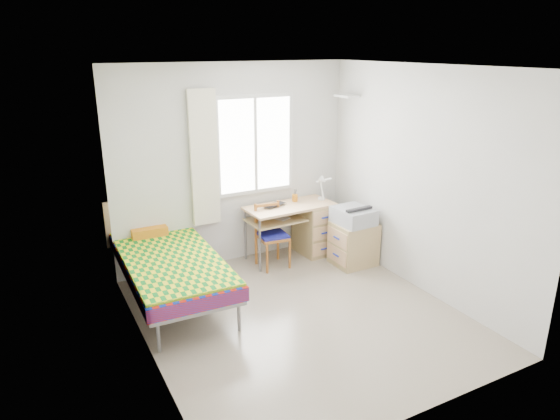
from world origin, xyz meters
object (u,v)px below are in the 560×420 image
object	(u,v)px
cabinet	(353,244)
printer	(353,215)
desk	(310,226)
chair	(272,231)
bed	(168,260)

from	to	relation	value
cabinet	printer	world-z (taller)	printer
desk	chair	size ratio (longest dim) A/B	1.44
chair	cabinet	distance (m)	1.10
bed	desk	size ratio (longest dim) A/B	1.79
bed	chair	size ratio (longest dim) A/B	2.58
bed	cabinet	bearing A→B (deg)	-4.48
bed	desk	world-z (taller)	bed
bed	cabinet	size ratio (longest dim) A/B	3.82
cabinet	desk	bearing A→B (deg)	118.57
bed	desk	bearing A→B (deg)	10.50
bed	chair	world-z (taller)	bed
desk	cabinet	size ratio (longest dim) A/B	2.13
chair	printer	world-z (taller)	chair
chair	bed	bearing A→B (deg)	-165.37
bed	printer	bearing A→B (deg)	-4.37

